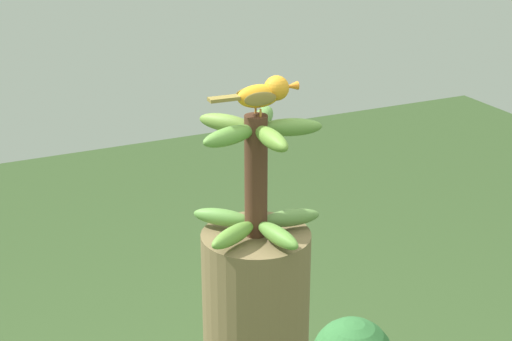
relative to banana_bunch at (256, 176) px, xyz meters
The scene contains 2 objects.
banana_bunch is the anchor object (origin of this frame).
perched_bird 0.20m from the banana_bunch, behind, with size 0.21×0.06×0.09m.
Camera 1 is at (0.72, 1.53, 2.01)m, focal length 55.49 mm.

